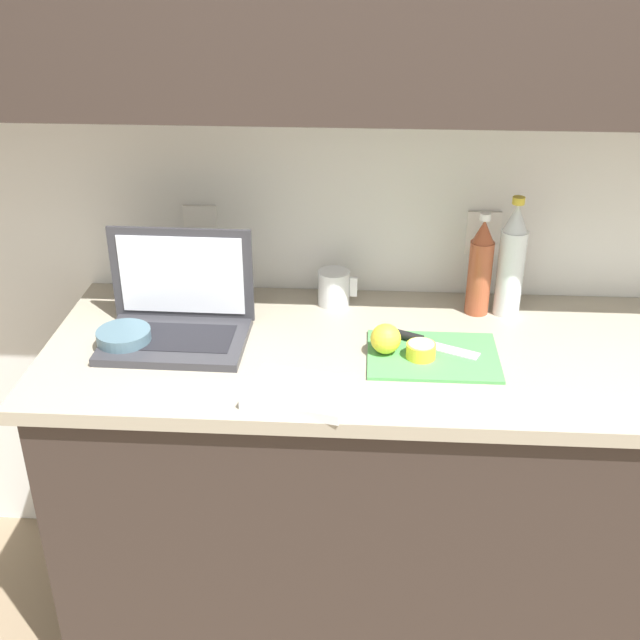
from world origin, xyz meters
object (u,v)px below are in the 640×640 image
lemon_half_cut (421,350)px  bowl_white (124,339)px  lemon_whole_beside (386,339)px  bottle_oil_tall (480,268)px  laptop (178,314)px  bottle_green_soda (511,261)px  measuring_cup (334,288)px  cutting_board (433,356)px  knife (412,338)px

lemon_half_cut → bowl_white: bearing=178.9°
lemon_whole_beside → bottle_oil_tall: bearing=45.2°
laptop → bowl_white: (-0.12, -0.07, -0.04)m
laptop → lemon_half_cut: (0.60, -0.09, -0.04)m
bottle_green_soda → bottle_oil_tall: bearing=-180.0°
bottle_oil_tall → measuring_cup: 0.39m
bottle_oil_tall → lemon_whole_beside: bearing=-134.8°
laptop → bottle_oil_tall: (0.75, 0.18, 0.07)m
bottle_oil_tall → bowl_white: size_ratio=2.11×
measuring_cup → lemon_half_cut: bearing=-53.0°
bowl_white → lemon_half_cut: bearing=-1.1°
cutting_board → laptop: bearing=173.6°
cutting_board → lemon_whole_beside: lemon_whole_beside is taller
bowl_white → knife: bearing=5.2°
lemon_whole_beside → measuring_cup: size_ratio=0.69×
bottle_oil_tall → laptop: bearing=-166.7°
lemon_half_cut → measuring_cup: (-0.22, 0.29, 0.02)m
lemon_half_cut → measuring_cup: 0.36m
knife → bottle_oil_tall: (0.18, 0.19, 0.11)m
cutting_board → bottle_green_soda: bottle_green_soda is taller
bottle_oil_tall → measuring_cup: bottle_oil_tall is taller
laptop → cutting_board: 0.63m
lemon_half_cut → laptop: bearing=171.8°
laptop → lemon_whole_beside: 0.52m
lemon_half_cut → bottle_green_soda: size_ratio=0.22×
measuring_cup → bowl_white: measuring_cup is taller
lemon_half_cut → bottle_oil_tall: 0.32m
lemon_half_cut → lemon_whole_beside: 0.09m
cutting_board → bowl_white: 0.74m
knife → bowl_white: size_ratio=1.84×
knife → lemon_whole_beside: (-0.07, -0.06, 0.03)m
cutting_board → measuring_cup: bearing=132.2°
lemon_half_cut → bottle_oil_tall: size_ratio=0.25×
knife → bottle_oil_tall: 0.28m
knife → bowl_white: (-0.70, -0.06, 0.01)m
bottle_green_soda → cutting_board: bearing=-129.7°
lemon_half_cut → bottle_green_soda: 0.37m
lemon_half_cut → lemon_whole_beside: (-0.08, 0.02, 0.02)m
lemon_whole_beside → knife: bearing=41.3°
laptop → measuring_cup: 0.43m
cutting_board → bottle_oil_tall: 0.31m
cutting_board → lemon_half_cut: lemon_half_cut is taller
bottle_green_soda → bowl_white: size_ratio=2.45×
measuring_cup → lemon_whole_beside: bearing=-63.5°
cutting_board → knife: knife is taller
measuring_cup → cutting_board: bearing=-47.8°
laptop → lemon_half_cut: laptop is taller
laptop → bowl_white: 0.14m
lemon_half_cut → lemon_whole_beside: lemon_whole_beside is taller
laptop → bottle_oil_tall: bearing=14.0°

